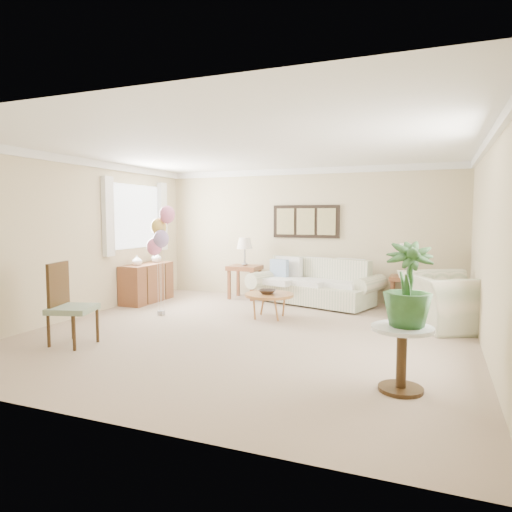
# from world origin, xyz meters

# --- Properties ---
(ground_plane) EXTENTS (6.00, 6.00, 0.00)m
(ground_plane) POSITION_xyz_m (0.00, 0.00, 0.00)
(ground_plane) COLOR tan
(room_shell) EXTENTS (6.04, 6.04, 2.60)m
(room_shell) POSITION_xyz_m (-0.11, 0.09, 1.63)
(room_shell) COLOR #C8B892
(room_shell) RESTS_ON ground
(wall_art_triptych) EXTENTS (1.35, 0.06, 0.65)m
(wall_art_triptych) POSITION_xyz_m (0.00, 2.96, 1.55)
(wall_art_triptych) COLOR black
(wall_art_triptych) RESTS_ON ground
(sofa) EXTENTS (2.56, 1.46, 0.86)m
(sofa) POSITION_xyz_m (0.34, 2.50, 0.34)
(sofa) COLOR beige
(sofa) RESTS_ON ground
(end_table_left) EXTENTS (0.61, 0.56, 0.67)m
(end_table_left) POSITION_xyz_m (-1.15, 2.55, 0.56)
(end_table_left) COLOR brown
(end_table_left) RESTS_ON ground
(end_table_right) EXTENTS (0.54, 0.49, 0.59)m
(end_table_right) POSITION_xyz_m (1.94, 2.66, 0.49)
(end_table_right) COLOR brown
(end_table_right) RESTS_ON ground
(lamp_left) EXTENTS (0.32, 0.32, 0.56)m
(lamp_left) POSITION_xyz_m (-1.15, 2.55, 1.09)
(lamp_left) COLOR gray
(lamp_left) RESTS_ON end_table_left
(lamp_right) EXTENTS (0.33, 0.33, 0.58)m
(lamp_right) POSITION_xyz_m (1.94, 2.66, 1.03)
(lamp_right) COLOR gray
(lamp_right) RESTS_ON end_table_right
(coffee_table) EXTENTS (0.79, 0.79, 0.40)m
(coffee_table) POSITION_xyz_m (-0.07, 1.04, 0.37)
(coffee_table) COLOR #985C3B
(coffee_table) RESTS_ON ground
(decor_bowl) EXTENTS (0.31, 0.31, 0.07)m
(decor_bowl) POSITION_xyz_m (-0.09, 1.01, 0.44)
(decor_bowl) COLOR black
(decor_bowl) RESTS_ON coffee_table
(armchair) EXTENTS (1.51, 1.59, 0.81)m
(armchair) POSITION_xyz_m (2.60, 1.40, 0.40)
(armchair) COLOR beige
(armchair) RESTS_ON ground
(side_table) EXTENTS (0.58, 0.58, 0.62)m
(side_table) POSITION_xyz_m (2.16, -1.42, 0.47)
(side_table) COLOR silver
(side_table) RESTS_ON ground
(potted_plant) EXTENTS (0.53, 0.53, 0.79)m
(potted_plant) POSITION_xyz_m (2.20, -1.40, 1.02)
(potted_plant) COLOR #244B1F
(potted_plant) RESTS_ON side_table
(accent_chair) EXTENTS (0.64, 0.64, 1.06)m
(accent_chair) POSITION_xyz_m (-1.97, -1.34, 0.55)
(accent_chair) COLOR gray
(accent_chair) RESTS_ON ground
(credenza) EXTENTS (0.46, 1.20, 0.74)m
(credenza) POSITION_xyz_m (-2.76, 1.50, 0.37)
(credenza) COLOR brown
(credenza) RESTS_ON ground
(vase_white) EXTENTS (0.24, 0.24, 0.19)m
(vase_white) POSITION_xyz_m (-2.74, 1.18, 0.84)
(vase_white) COLOR white
(vase_white) RESTS_ON credenza
(vase_sage) EXTENTS (0.25, 0.25, 0.21)m
(vase_sage) POSITION_xyz_m (-2.74, 1.81, 0.85)
(vase_sage) COLOR silver
(vase_sage) RESTS_ON credenza
(balloon_cluster) EXTENTS (0.45, 0.37, 1.83)m
(balloon_cluster) POSITION_xyz_m (-1.83, 0.59, 1.39)
(balloon_cluster) COLOR gray
(balloon_cluster) RESTS_ON ground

